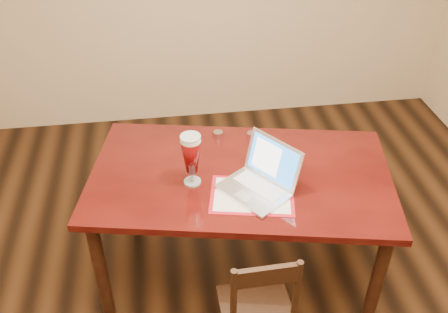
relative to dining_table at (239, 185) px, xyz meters
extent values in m
cube|color=#490E09|center=(0.01, 0.01, 0.06)|extent=(1.89, 1.30, 0.04)
cylinder|color=black|center=(-0.84, -0.23, -0.34)|extent=(0.08, 0.08, 0.77)
cylinder|color=black|center=(0.69, -0.54, -0.34)|extent=(0.08, 0.08, 0.77)
cylinder|color=black|center=(-0.68, 0.55, -0.34)|extent=(0.08, 0.08, 0.77)
cylinder|color=black|center=(0.85, 0.24, -0.34)|extent=(0.08, 0.08, 0.77)
cube|color=#A60F1B|center=(0.04, -0.20, 0.09)|extent=(0.51, 0.41, 0.00)
cube|color=beige|center=(0.04, -0.20, 0.09)|extent=(0.46, 0.36, 0.00)
cube|color=silver|center=(0.04, -0.18, 0.10)|extent=(0.42, 0.44, 0.02)
cube|color=silver|center=(0.08, -0.15, 0.11)|extent=(0.27, 0.30, 0.00)
cube|color=silver|center=(-0.01, -0.22, 0.11)|extent=(0.11, 0.11, 0.00)
cube|color=silver|center=(0.17, -0.08, 0.23)|extent=(0.27, 0.33, 0.24)
cube|color=blue|center=(0.17, -0.09, 0.23)|extent=(0.23, 0.29, 0.20)
cube|color=white|center=(0.14, -0.05, 0.23)|extent=(0.14, 0.17, 0.17)
cylinder|color=silver|center=(-0.28, -0.04, 0.09)|extent=(0.10, 0.10, 0.01)
cylinder|color=silver|center=(-0.28, -0.04, 0.13)|extent=(0.02, 0.02, 0.07)
cylinder|color=beige|center=(-0.28, -0.04, 0.38)|extent=(0.11, 0.11, 0.02)
cylinder|color=silver|center=(-0.28, -0.04, 0.40)|extent=(0.11, 0.11, 0.01)
cylinder|color=silver|center=(-0.07, 0.39, 0.11)|extent=(0.06, 0.06, 0.04)
cylinder|color=silver|center=(0.14, 0.35, 0.11)|extent=(0.06, 0.06, 0.04)
cube|color=black|center=(-0.01, -0.62, -0.34)|extent=(0.38, 0.37, 0.04)
cylinder|color=black|center=(0.14, -0.48, -0.54)|extent=(0.04, 0.04, 0.37)
cylinder|color=black|center=(-0.15, -0.77, -0.08)|extent=(0.03, 0.03, 0.48)
cylinder|color=black|center=(0.15, -0.76, -0.08)|extent=(0.03, 0.03, 0.48)
cube|color=black|center=(0.00, -0.76, 0.10)|extent=(0.30, 0.04, 0.11)
camera|label=1|loc=(-0.41, -2.22, 1.87)|focal=40.00mm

